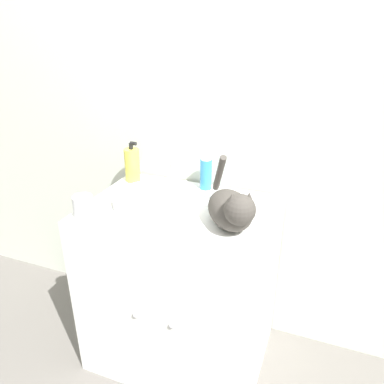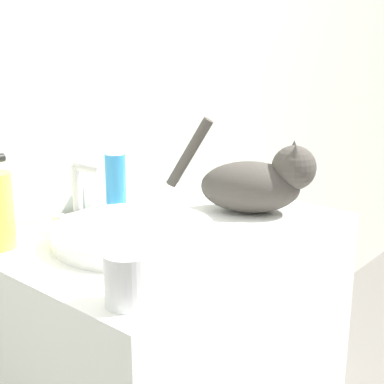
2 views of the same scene
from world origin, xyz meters
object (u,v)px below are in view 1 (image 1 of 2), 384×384
at_px(soap_bottle, 132,165).
at_px(cup, 83,207).
at_px(cat, 232,209).
at_px(spray_bottle, 206,171).

height_order(soap_bottle, cup, soap_bottle).
distance_m(cat, cup, 0.60).
bearing_deg(cup, soap_bottle, 90.27).
distance_m(spray_bottle, cup, 0.58).
height_order(spray_bottle, cup, spray_bottle).
height_order(cat, cup, cat).
relative_size(cat, soap_bottle, 1.80).
bearing_deg(cat, cup, -110.27).
bearing_deg(soap_bottle, cup, -89.73).
bearing_deg(cat, soap_bottle, -148.37).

